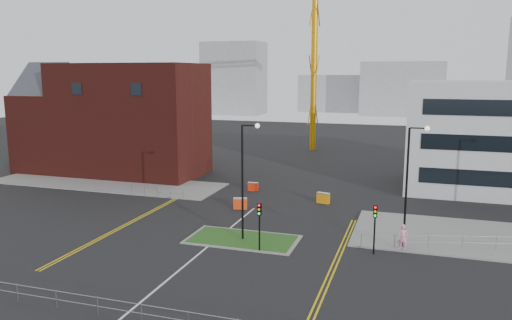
{
  "coord_description": "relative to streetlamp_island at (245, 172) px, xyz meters",
  "views": [
    {
      "loc": [
        14.39,
        -27.16,
        12.92
      ],
      "look_at": [
        0.65,
        15.61,
        5.0
      ],
      "focal_mm": 35.0,
      "sensor_mm": 36.0,
      "label": 1
    }
  ],
  "objects": [
    {
      "name": "ground",
      "position": [
        -2.22,
        -8.0,
        -5.41
      ],
      "size": [
        200.0,
        200.0,
        0.0
      ],
      "primitive_type": "plane",
      "color": "black",
      "rests_on": "ground"
    },
    {
      "name": "pavement_left",
      "position": [
        -22.22,
        14.0,
        -5.35
      ],
      "size": [
        28.0,
        8.0,
        0.12
      ],
      "primitive_type": "cube",
      "color": "slate",
      "rests_on": "ground"
    },
    {
      "name": "pavement_right",
      "position": [
        19.78,
        6.0,
        -5.35
      ],
      "size": [
        24.0,
        10.0,
        0.12
      ],
      "primitive_type": "cube",
      "color": "slate",
      "rests_on": "ground"
    },
    {
      "name": "island_kerb",
      "position": [
        -0.22,
        0.0,
        -5.37
      ],
      "size": [
        8.6,
        4.6,
        0.08
      ],
      "primitive_type": "cube",
      "color": "slate",
      "rests_on": "ground"
    },
    {
      "name": "grass_island",
      "position": [
        -0.22,
        0.0,
        -5.35
      ],
      "size": [
        8.0,
        4.0,
        0.12
      ],
      "primitive_type": "cube",
      "color": "#26501A",
      "rests_on": "ground"
    },
    {
      "name": "brick_building",
      "position": [
        -25.19,
        20.0,
        1.44
      ],
      "size": [
        24.2,
        10.07,
        14.24
      ],
      "color": "#4F1813",
      "rests_on": "ground"
    },
    {
      "name": "streetlamp_island",
      "position": [
        0.0,
        0.0,
        0.0
      ],
      "size": [
        1.46,
        0.36,
        9.18
      ],
      "color": "black",
      "rests_on": "ground"
    },
    {
      "name": "streetlamp_right_near",
      "position": [
        12.0,
        2.0,
        0.0
      ],
      "size": [
        1.46,
        0.36,
        9.18
      ],
      "color": "black",
      "rests_on": "ground"
    },
    {
      "name": "traffic_light_island",
      "position": [
        1.78,
        -2.02,
        -2.85
      ],
      "size": [
        0.28,
        0.33,
        3.65
      ],
      "color": "black",
      "rests_on": "ground"
    },
    {
      "name": "traffic_light_right",
      "position": [
        9.78,
        -0.02,
        -2.85
      ],
      "size": [
        0.28,
        0.33,
        3.65
      ],
      "color": "black",
      "rests_on": "ground"
    },
    {
      "name": "railing_front",
      "position": [
        -2.22,
        -14.0,
        -4.63
      ],
      "size": [
        24.05,
        0.05,
        1.1
      ],
      "color": "gray",
      "rests_on": "ground"
    },
    {
      "name": "railing_left",
      "position": [
        -13.22,
        10.0,
        -4.67
      ],
      "size": [
        6.05,
        0.05,
        1.1
      ],
      "color": "gray",
      "rests_on": "ground"
    },
    {
      "name": "railing_right",
      "position": [
        18.28,
        3.5,
        -4.63
      ],
      "size": [
        19.05,
        5.05,
        1.1
      ],
      "color": "gray",
      "rests_on": "ground"
    },
    {
      "name": "centre_line",
      "position": [
        -2.22,
        -6.0,
        -5.41
      ],
      "size": [
        0.15,
        30.0,
        0.01
      ],
      "primitive_type": "cube",
      "color": "silver",
      "rests_on": "ground"
    },
    {
      "name": "yellow_left_a",
      "position": [
        -11.22,
        2.0,
        -5.41
      ],
      "size": [
        0.12,
        24.0,
        0.01
      ],
      "primitive_type": "cube",
      "color": "gold",
      "rests_on": "ground"
    },
    {
      "name": "yellow_left_b",
      "position": [
        -10.92,
        2.0,
        -5.41
      ],
      "size": [
        0.12,
        24.0,
        0.01
      ],
      "primitive_type": "cube",
      "color": "gold",
      "rests_on": "ground"
    },
    {
      "name": "yellow_right_a",
      "position": [
        7.28,
        -2.0,
        -5.41
      ],
      "size": [
        0.12,
        20.0,
        0.01
      ],
      "primitive_type": "cube",
      "color": "gold",
      "rests_on": "ground"
    },
    {
      "name": "yellow_right_b",
      "position": [
        7.58,
        -2.0,
        -5.41
      ],
      "size": [
        0.12,
        20.0,
        0.01
      ],
      "primitive_type": "cube",
      "color": "gold",
      "rests_on": "ground"
    },
    {
      "name": "skyline_a",
      "position": [
        -42.22,
        112.0,
        5.59
      ],
      "size": [
        18.0,
        12.0,
        22.0
      ],
      "primitive_type": "cube",
      "color": "gray",
      "rests_on": "ground"
    },
    {
      "name": "skyline_b",
      "position": [
        7.78,
        122.0,
        2.59
      ],
      "size": [
        24.0,
        12.0,
        16.0
      ],
      "primitive_type": "cube",
      "color": "gray",
      "rests_on": "ground"
    },
    {
      "name": "skyline_d",
      "position": [
        -10.22,
        132.0,
        0.59
      ],
      "size": [
        30.0,
        12.0,
        12.0
      ],
      "primitive_type": "cube",
      "color": "gray",
      "rests_on": "ground"
    },
    {
      "name": "pedestrian",
      "position": [
        11.74,
        1.25,
        -4.4
      ],
      "size": [
        0.76,
        0.51,
        2.02
      ],
      "primitive_type": "imported",
      "rotation": [
        0.0,
        0.0,
        0.04
      ],
      "color": "#F29CBD",
      "rests_on": "ground"
    },
    {
      "name": "barrier_left",
      "position": [
        -3.4,
        8.38,
        -4.82
      ],
      "size": [
        1.36,
        0.74,
        1.09
      ],
      "color": "#EC3E0D",
      "rests_on": "ground"
    },
    {
      "name": "barrier_mid",
      "position": [
        -4.54,
        15.82,
        -4.89
      ],
      "size": [
        1.16,
        0.44,
        0.96
      ],
      "color": "red",
      "rests_on": "ground"
    },
    {
      "name": "barrier_right",
      "position": [
        3.78,
        12.92,
        -4.83
      ],
      "size": [
        1.35,
        0.74,
        1.08
      ],
      "color": "orange",
      "rests_on": "ground"
    }
  ]
}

